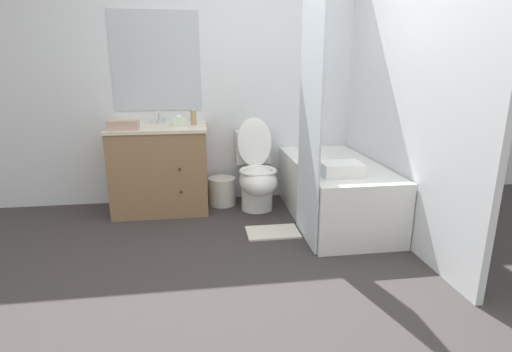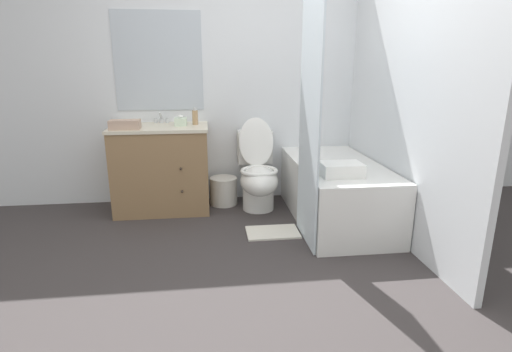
{
  "view_description": "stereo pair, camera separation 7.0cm",
  "coord_description": "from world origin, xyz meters",
  "px_view_note": "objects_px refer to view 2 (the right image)",
  "views": [
    {
      "loc": [
        -0.38,
        -2.36,
        1.38
      ],
      "look_at": [
        0.08,
        0.77,
        0.49
      ],
      "focal_mm": 28.0,
      "sensor_mm": 36.0,
      "label": 1
    },
    {
      "loc": [
        -0.31,
        -2.37,
        1.38
      ],
      "look_at": [
        0.08,
        0.77,
        0.49
      ],
      "focal_mm": 28.0,
      "sensor_mm": 36.0,
      "label": 2
    }
  ],
  "objects_px": {
    "hand_towel_folded": "(125,125)",
    "tissue_box": "(181,121)",
    "wastebasket": "(224,191)",
    "soap_dispenser": "(195,117)",
    "bath_towel_folded": "(341,169)",
    "vanity_cabinet": "(162,167)",
    "sink_faucet": "(161,120)",
    "bathtub": "(335,191)",
    "toilet": "(258,175)",
    "bath_mat": "(273,232)"
  },
  "relations": [
    {
      "from": "vanity_cabinet",
      "to": "bath_mat",
      "type": "xyz_separation_m",
      "value": [
        0.97,
        -0.72,
        -0.41
      ]
    },
    {
      "from": "bathtub",
      "to": "sink_faucet",
      "type": "bearing_deg",
      "value": 157.31
    },
    {
      "from": "bathtub",
      "to": "bath_mat",
      "type": "bearing_deg",
      "value": -157.55
    },
    {
      "from": "vanity_cabinet",
      "to": "hand_towel_folded",
      "type": "relative_size",
      "value": 3.43
    },
    {
      "from": "bathtub",
      "to": "tissue_box",
      "type": "xyz_separation_m",
      "value": [
        -1.39,
        0.47,
        0.59
      ]
    },
    {
      "from": "tissue_box",
      "to": "bath_mat",
      "type": "bearing_deg",
      "value": -43.52
    },
    {
      "from": "wastebasket",
      "to": "vanity_cabinet",
      "type": "bearing_deg",
      "value": -173.05
    },
    {
      "from": "wastebasket",
      "to": "hand_towel_folded",
      "type": "distance_m",
      "value": 1.16
    },
    {
      "from": "vanity_cabinet",
      "to": "hand_towel_folded",
      "type": "distance_m",
      "value": 0.55
    },
    {
      "from": "bath_mat",
      "to": "bath_towel_folded",
      "type": "bearing_deg",
      "value": -17.77
    },
    {
      "from": "toilet",
      "to": "soap_dispenser",
      "type": "distance_m",
      "value": 0.82
    },
    {
      "from": "sink_faucet",
      "to": "hand_towel_folded",
      "type": "distance_m",
      "value": 0.46
    },
    {
      "from": "bath_mat",
      "to": "sink_faucet",
      "type": "bearing_deg",
      "value": 136.46
    },
    {
      "from": "sink_faucet",
      "to": "tissue_box",
      "type": "distance_m",
      "value": 0.28
    },
    {
      "from": "hand_towel_folded",
      "to": "tissue_box",
      "type": "bearing_deg",
      "value": 19.54
    },
    {
      "from": "vanity_cabinet",
      "to": "bathtub",
      "type": "relative_size",
      "value": 0.61
    },
    {
      "from": "bathtub",
      "to": "soap_dispenser",
      "type": "height_order",
      "value": "soap_dispenser"
    },
    {
      "from": "vanity_cabinet",
      "to": "bath_towel_folded",
      "type": "distance_m",
      "value": 1.73
    },
    {
      "from": "vanity_cabinet",
      "to": "bathtub",
      "type": "bearing_deg",
      "value": -16.32
    },
    {
      "from": "wastebasket",
      "to": "soap_dispenser",
      "type": "relative_size",
      "value": 1.69
    },
    {
      "from": "sink_faucet",
      "to": "bath_mat",
      "type": "height_order",
      "value": "sink_faucet"
    },
    {
      "from": "soap_dispenser",
      "to": "bath_towel_folded",
      "type": "height_order",
      "value": "soap_dispenser"
    },
    {
      "from": "tissue_box",
      "to": "bath_towel_folded",
      "type": "xyz_separation_m",
      "value": [
        1.28,
        -0.89,
        -0.28
      ]
    },
    {
      "from": "vanity_cabinet",
      "to": "wastebasket",
      "type": "distance_m",
      "value": 0.66
    },
    {
      "from": "sink_faucet",
      "to": "hand_towel_folded",
      "type": "height_order",
      "value": "sink_faucet"
    },
    {
      "from": "toilet",
      "to": "wastebasket",
      "type": "distance_m",
      "value": 0.42
    },
    {
      "from": "toilet",
      "to": "hand_towel_folded",
      "type": "height_order",
      "value": "hand_towel_folded"
    },
    {
      "from": "sink_faucet",
      "to": "toilet",
      "type": "distance_m",
      "value": 1.1
    },
    {
      "from": "tissue_box",
      "to": "hand_towel_folded",
      "type": "height_order",
      "value": "tissue_box"
    },
    {
      "from": "tissue_box",
      "to": "sink_faucet",
      "type": "bearing_deg",
      "value": 136.38
    },
    {
      "from": "vanity_cabinet",
      "to": "tissue_box",
      "type": "bearing_deg",
      "value": 2.22
    },
    {
      "from": "vanity_cabinet",
      "to": "sink_faucet",
      "type": "distance_m",
      "value": 0.48
    },
    {
      "from": "soap_dispenser",
      "to": "bath_towel_folded",
      "type": "distance_m",
      "value": 1.52
    },
    {
      "from": "tissue_box",
      "to": "soap_dispenser",
      "type": "relative_size",
      "value": 0.73
    },
    {
      "from": "soap_dispenser",
      "to": "hand_towel_folded",
      "type": "height_order",
      "value": "soap_dispenser"
    },
    {
      "from": "bathtub",
      "to": "vanity_cabinet",
      "type": "bearing_deg",
      "value": 163.68
    },
    {
      "from": "bathtub",
      "to": "bath_mat",
      "type": "relative_size",
      "value": 3.35
    },
    {
      "from": "bath_towel_folded",
      "to": "vanity_cabinet",
      "type": "bearing_deg",
      "value": 149.13
    },
    {
      "from": "sink_faucet",
      "to": "hand_towel_folded",
      "type": "xyz_separation_m",
      "value": [
        -0.28,
        -0.36,
        0.01
      ]
    },
    {
      "from": "tissue_box",
      "to": "hand_towel_folded",
      "type": "bearing_deg",
      "value": -160.46
    },
    {
      "from": "toilet",
      "to": "vanity_cabinet",
      "type": "bearing_deg",
      "value": 174.56
    },
    {
      "from": "bathtub",
      "to": "wastebasket",
      "type": "height_order",
      "value": "bathtub"
    },
    {
      "from": "toilet",
      "to": "bath_mat",
      "type": "relative_size",
      "value": 1.99
    },
    {
      "from": "sink_faucet",
      "to": "tissue_box",
      "type": "relative_size",
      "value": 1.19
    },
    {
      "from": "bath_mat",
      "to": "bathtub",
      "type": "bearing_deg",
      "value": 22.45
    },
    {
      "from": "tissue_box",
      "to": "soap_dispenser",
      "type": "bearing_deg",
      "value": 20.45
    },
    {
      "from": "wastebasket",
      "to": "soap_dispenser",
      "type": "xyz_separation_m",
      "value": [
        -0.26,
        -0.01,
        0.76
      ]
    },
    {
      "from": "toilet",
      "to": "bathtub",
      "type": "height_order",
      "value": "toilet"
    },
    {
      "from": "wastebasket",
      "to": "hand_towel_folded",
      "type": "relative_size",
      "value": 1.06
    },
    {
      "from": "toilet",
      "to": "sink_faucet",
      "type": "bearing_deg",
      "value": 162.73
    }
  ]
}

